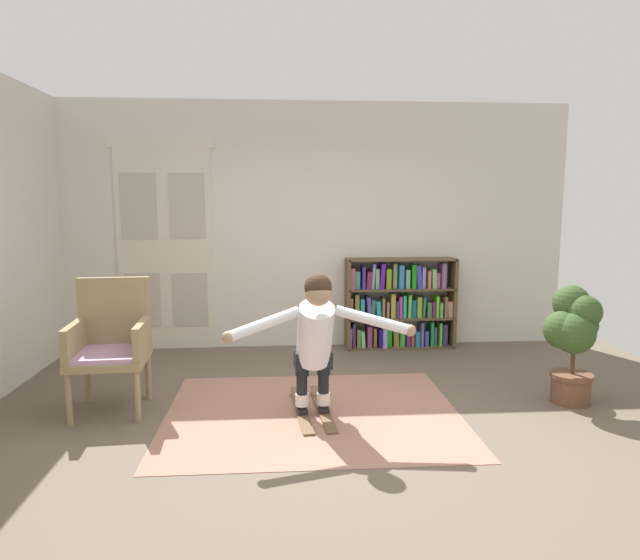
{
  "coord_description": "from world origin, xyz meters",
  "views": [
    {
      "loc": [
        -0.45,
        -4.02,
        1.75
      ],
      "look_at": [
        -0.1,
        0.86,
        1.05
      ],
      "focal_mm": 31.02,
      "sensor_mm": 36.0,
      "label": 1
    }
  ],
  "objects": [
    {
      "name": "wicker_chair",
      "position": [
        -1.88,
        0.61,
        0.58
      ],
      "size": [
        0.64,
        0.64,
        1.1
      ],
      "color": "#938058",
      "rests_on": "ground"
    },
    {
      "name": "double_door",
      "position": [
        -1.8,
        2.54,
        1.23
      ],
      "size": [
        1.22,
        0.05,
        2.45
      ],
      "color": "beige",
      "rests_on": "ground"
    },
    {
      "name": "back_wall",
      "position": [
        0.0,
        2.6,
        1.45
      ],
      "size": [
        6.0,
        0.1,
        2.9
      ],
      "primitive_type": "cube",
      "color": "silver",
      "rests_on": "ground"
    },
    {
      "name": "potted_plant",
      "position": [
        2.05,
        0.43,
        0.62
      ],
      "size": [
        0.47,
        0.5,
        1.03
      ],
      "color": "brown",
      "rests_on": "ground"
    },
    {
      "name": "rug",
      "position": [
        -0.19,
        0.36,
        0.0
      ],
      "size": [
        2.42,
        1.97,
        0.01
      ],
      "primitive_type": "cube",
      "color": "#A3725F",
      "rests_on": "ground"
    },
    {
      "name": "bookshelf",
      "position": [
        0.95,
        2.39,
        0.51
      ],
      "size": [
        1.31,
        0.3,
        1.08
      ],
      "color": "brown",
      "rests_on": "ground"
    },
    {
      "name": "ground_plane",
      "position": [
        0.0,
        0.0,
        0.0
      ],
      "size": [
        7.2,
        7.2,
        0.0
      ],
      "primitive_type": "plane",
      "color": "brown"
    },
    {
      "name": "skis_pair",
      "position": [
        -0.2,
        0.39,
        0.02
      ],
      "size": [
        0.35,
        0.94,
        0.07
      ],
      "color": "brown",
      "rests_on": "rug"
    },
    {
      "name": "person_skier",
      "position": [
        -0.18,
        0.2,
        0.72
      ],
      "size": [
        1.44,
        0.68,
        1.14
      ],
      "color": "white",
      "rests_on": "skis_pair"
    }
  ]
}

